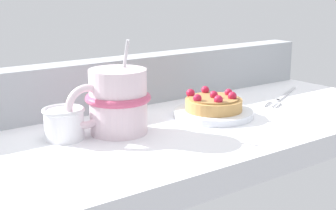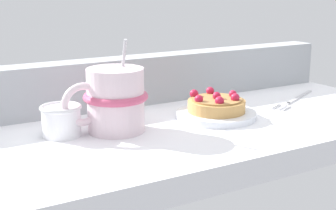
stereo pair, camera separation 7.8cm
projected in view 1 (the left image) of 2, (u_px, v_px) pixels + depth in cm
name	position (u px, v px, depth cm)	size (l,w,h in cm)	color
ground_plane	(197.00, 131.00, 81.09)	(79.35, 36.53, 3.82)	white
window_rail_back	(144.00, 79.00, 91.76)	(77.77, 5.15, 8.80)	#9EA3A8
dessert_plate	(212.00, 113.00, 82.88)	(13.41, 13.41, 1.11)	silver
raspberry_tart	(212.00, 103.00, 82.42)	(9.60, 9.60, 3.34)	tan
coffee_mug	(117.00, 101.00, 72.55)	(13.43, 9.82, 14.01)	silver
dessert_fork	(283.00, 96.00, 95.93)	(17.01, 9.28, 0.60)	#B7B7BC
sugar_bowl	(64.00, 123.00, 70.25)	(6.15, 6.15, 4.65)	white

